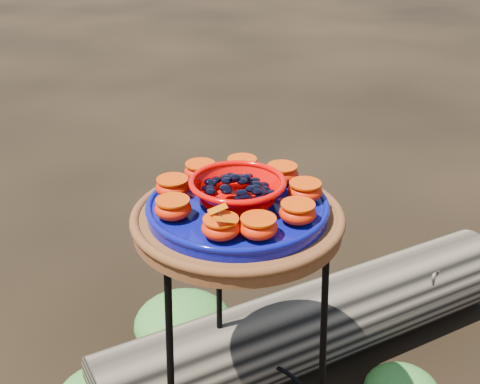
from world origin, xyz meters
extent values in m
cylinder|color=#582D12|center=(0.00, 0.00, 0.72)|extent=(0.45, 0.45, 0.04)
cylinder|color=#040C49|center=(0.00, 0.00, 0.75)|extent=(0.39, 0.39, 0.03)
ellipsoid|color=red|center=(-0.07, -0.13, 0.78)|extent=(0.08, 0.08, 0.04)
ellipsoid|color=red|center=(0.00, -0.15, 0.78)|extent=(0.08, 0.08, 0.04)
ellipsoid|color=red|center=(0.10, -0.11, 0.78)|extent=(0.08, 0.08, 0.04)
ellipsoid|color=red|center=(0.14, -0.02, 0.78)|extent=(0.08, 0.08, 0.04)
ellipsoid|color=red|center=(0.12, 0.08, 0.78)|extent=(0.08, 0.08, 0.04)
ellipsoid|color=red|center=(0.05, 0.14, 0.78)|extent=(0.08, 0.08, 0.04)
ellipsoid|color=red|center=(-0.05, 0.14, 0.78)|extent=(0.08, 0.08, 0.04)
ellipsoid|color=red|center=(-0.13, 0.07, 0.78)|extent=(0.08, 0.08, 0.04)
ellipsoid|color=red|center=(-0.14, -0.03, 0.78)|extent=(0.08, 0.08, 0.04)
ellipsoid|color=#286924|center=(-0.06, 0.48, 0.08)|extent=(0.33, 0.33, 0.16)
camera|label=1|loc=(-0.28, -1.10, 1.36)|focal=45.00mm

